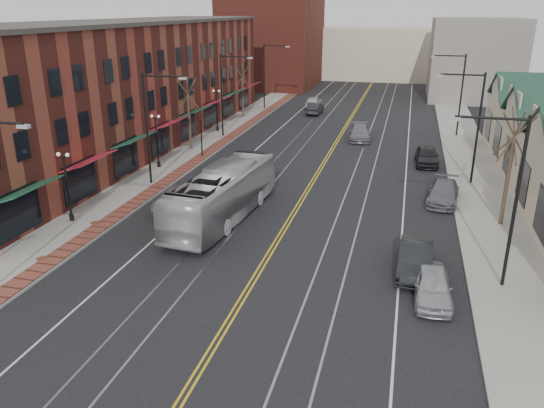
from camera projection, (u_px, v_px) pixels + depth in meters
The scene contains 31 objects.
ground at pixel (228, 322), 22.16m from camera, with size 160.00×160.00×0.00m, color black.
sidewalk_left at pixel (168, 168), 43.09m from camera, with size 4.00×120.00×0.15m, color gray.
sidewalk_right at pixel (481, 192), 37.49m from camera, with size 4.00×120.00×0.15m, color gray.
building_left at pixel (127, 86), 49.19m from camera, with size 10.00×50.00×11.00m, color maroon.
backdrop_left at pixel (273, 42), 87.01m from camera, with size 14.00×18.00×14.00m, color maroon.
backdrop_mid at pixel (377, 53), 97.75m from camera, with size 22.00×14.00×9.00m, color beige.
backdrop_right at pixel (474, 59), 75.75m from camera, with size 12.00×16.00×11.00m, color slate.
streetlight_l_1 at pixel (152, 118), 37.51m from camera, with size 3.33×0.25×8.00m.
streetlight_l_2 at pixel (226, 87), 52.04m from camera, with size 3.33×0.25×8.00m.
streetlight_l_3 at pixel (268, 70), 66.56m from camera, with size 3.33×0.25×8.00m.
streetlight_r_0 at pixel (508, 185), 23.28m from camera, with size 3.33×0.25×8.00m.
streetlight_r_1 at pixel (473, 117), 37.80m from camera, with size 3.33×0.25×8.00m.
streetlight_r_2 at pixel (457, 87), 52.32m from camera, with size 3.33×0.25×8.00m.
lamppost_l_1 at pixel (68, 189), 31.65m from camera, with size 0.84×0.28×4.27m.
lamppost_l_2 at pixel (157, 142), 42.54m from camera, with size 0.84×0.28×4.27m.
lamppost_l_3 at pixel (217, 111), 55.25m from camera, with size 0.84×0.28×4.27m.
tree_left_near at pixel (189, 113), 47.46m from camera, with size 1.78×1.37×6.48m.
tree_left_far at pixel (242, 90), 62.07m from camera, with size 1.66×1.28×6.02m.
tree_right_mid at pixel (510, 166), 30.64m from camera, with size 1.90×1.46×6.93m.
manhole_mid at pixel (42, 258), 27.44m from camera, with size 0.60×0.60×0.02m, color #592D19.
manhole_far at pixel (95, 223), 31.98m from camera, with size 0.60×0.60×0.02m, color #592D19.
traffic_signal at pixel (201, 131), 45.61m from camera, with size 0.18×0.15×3.80m.
transit_bus at pixel (223, 194), 32.44m from camera, with size 2.71×11.59×3.23m, color #BABABC.
parked_suv at pixel (179, 197), 34.64m from camera, with size 2.37×5.14×1.43m, color #ACADB4.
parked_car_a at pixel (432, 286), 23.67m from camera, with size 1.62×4.03×1.37m, color #ADB0B4.
parked_car_b at pixel (415, 259), 26.06m from camera, with size 1.59×4.56×1.50m, color black.
parked_car_c at pixel (443, 193), 35.56m from camera, with size 1.93×4.74×1.38m, color slate.
parked_car_d at pixel (427, 156), 44.15m from camera, with size 1.80×4.49×1.53m, color black.
distant_car_left at pixel (315, 108), 65.17m from camera, with size 1.47×4.22×1.39m, color black.
distant_car_right at pixel (360, 133), 52.51m from camera, with size 1.98×4.87×1.41m, color slate.
distant_car_far at pixel (314, 102), 69.39m from camera, with size 1.79×4.45×1.52m, color silver.
Camera 1 is at (6.52, -17.99, 12.36)m, focal length 35.00 mm.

